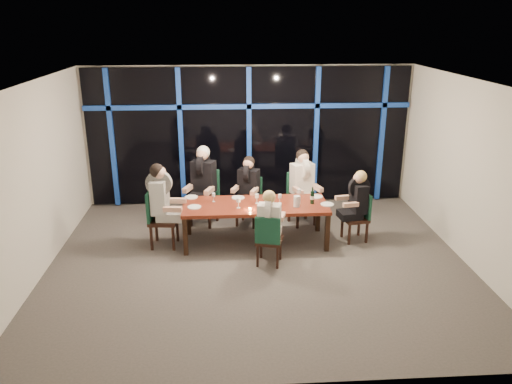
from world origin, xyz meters
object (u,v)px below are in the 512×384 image
chair_end_left (158,215)px  diner_far_mid (248,181)px  diner_near_mid (269,216)px  diner_end_left (162,193)px  diner_end_right (357,196)px  chair_near_mid (269,238)px  chair_far_left (205,194)px  chair_end_right (359,214)px  chair_far_mid (250,198)px  dining_table (255,208)px  wine_bottle (312,197)px  diner_far_left (203,174)px  water_pitcher (297,201)px  chair_far_right (300,195)px  diner_far_right (303,176)px

chair_end_left → diner_far_mid: (1.65, 0.88, 0.32)m
diner_far_mid → diner_near_mid: size_ratio=1.06×
diner_end_left → diner_end_right: size_ratio=1.15×
chair_near_mid → chair_far_left: bearing=-46.3°
diner_far_mid → diner_near_mid: (0.26, -1.71, -0.05)m
chair_end_right → diner_end_left: bearing=-99.0°
chair_far_mid → diner_far_mid: (-0.03, -0.07, 0.38)m
dining_table → chair_near_mid: chair_near_mid is taller
chair_near_mid → wine_bottle: (0.87, 0.88, 0.37)m
chair_end_left → diner_end_right: bearing=-83.9°
diner_far_left → diner_end_right: size_ratio=1.18×
diner_far_mid → water_pitcher: (0.81, -1.03, -0.06)m
diner_near_mid → chair_end_left: bearing=-8.7°
diner_far_left → dining_table: bearing=-23.4°
diner_end_right → water_pitcher: bearing=-91.8°
dining_table → water_pitcher: water_pitcher is taller
chair_far_right → wine_bottle: wine_bottle is taller
chair_far_mid → diner_far_left: bearing=-158.9°
diner_end_right → chair_far_left: bearing=-120.4°
diner_far_right → water_pitcher: (-0.26, -1.01, -0.14)m
chair_end_right → chair_far_left: bearing=-119.6°
diner_near_mid → wine_bottle: size_ratio=2.79×
chair_end_right → wine_bottle: size_ratio=2.92×
diner_near_mid → chair_far_mid: bearing=-68.0°
diner_end_left → chair_end_right: bearing=-83.6°
chair_far_right → diner_far_right: bearing=-90.0°
chair_far_right → diner_near_mid: size_ratio=1.19×
water_pitcher → chair_far_left: bearing=134.7°
chair_far_mid → diner_far_mid: size_ratio=1.03×
diner_far_left → chair_end_left: bearing=-107.1°
chair_near_mid → wine_bottle: 1.29m
chair_end_left → water_pitcher: chair_end_left is taller
chair_far_left → chair_near_mid: chair_far_left is taller
wine_bottle → water_pitcher: wine_bottle is taller
chair_end_left → chair_far_left: bearing=-31.1°
chair_near_mid → diner_far_right: 2.00m
chair_far_right → dining_table: bearing=-154.8°
chair_end_left → wine_bottle: 2.78m
chair_far_right → chair_end_right: chair_far_right is taller
diner_far_mid → diner_far_left: bearing=-163.8°
dining_table → chair_far_right: 1.33m
chair_far_left → water_pitcher: (1.66, -1.21, 0.24)m
chair_far_mid → dining_table: bearing=-64.3°
wine_bottle → diner_near_mid: bearing=-136.2°
diner_far_left → chair_far_mid: bearing=19.8°
diner_far_left → diner_near_mid: 2.14m
diner_far_mid → diner_end_left: 1.80m
chair_far_left → diner_far_mid: size_ratio=1.17×
diner_far_left → diner_end_right: diner_far_left is taller
diner_end_left → chair_far_right: bearing=-64.0°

